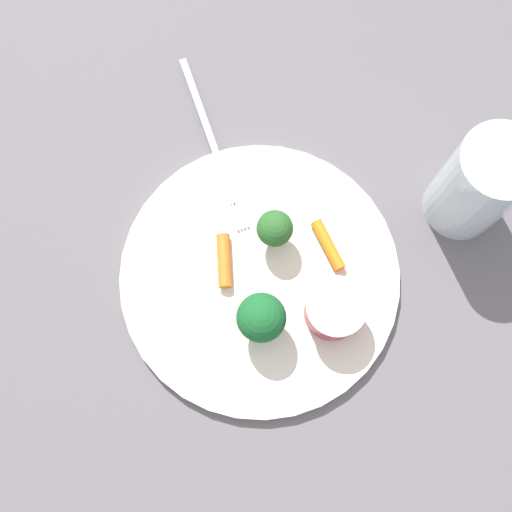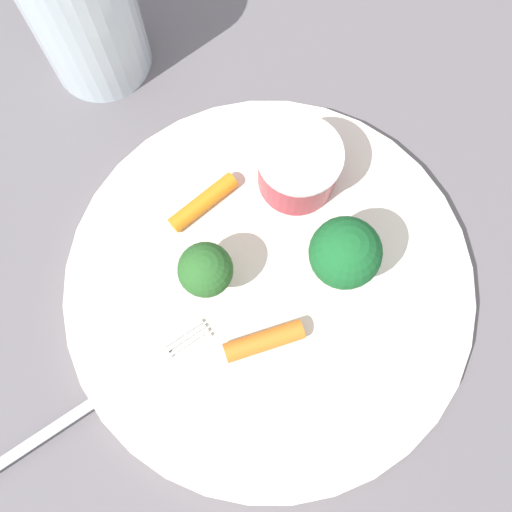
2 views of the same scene
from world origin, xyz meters
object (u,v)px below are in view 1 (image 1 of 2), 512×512
Objects in this scene: broccoli_floret_0 at (277,230)px; broccoli_floret_1 at (261,318)px; sauce_cup at (334,310)px; carrot_stick_1 at (328,245)px; plate at (260,276)px; drinking_glass at (478,185)px; carrot_stick_0 at (223,264)px; fork at (213,145)px.

broccoli_floret_1 reaches higher than broccoli_floret_0.
sauce_cup reaches higher than carrot_stick_1.
sauce_cup is (0.01, 0.08, 0.03)m from plate.
sauce_cup is at bearing -29.58° from drinking_glass.
fork is (-0.11, -0.05, -0.00)m from carrot_stick_0.
broccoli_floret_1 is at bearing -20.31° from carrot_stick_1.
carrot_stick_0 is at bearing -58.83° from carrot_stick_1.
broccoli_floret_1 is at bearing 35.27° from fork.
broccoli_floret_1 is at bearing 21.80° from plate.
broccoli_floret_1 is (0.04, 0.02, 0.04)m from plate.
sauce_cup is 0.35× the size of fork.
drinking_glass is at bearing 141.66° from broccoli_floret_1.
drinking_glass reaches higher than carrot_stick_1.
carrot_stick_0 is at bearing -93.66° from sauce_cup.
broccoli_floret_1 is 1.18× the size of carrot_stick_0.
plate is 0.07m from carrot_stick_1.
carrot_stick_0 is (-0.01, -0.11, -0.02)m from sauce_cup.
broccoli_floret_1 is at bearing 53.51° from carrot_stick_0.
drinking_glass is at bearing 130.67° from plate.
fork is 0.26m from drinking_glass.
drinking_glass is (-0.15, 0.08, 0.03)m from sauce_cup.
carrot_stick_1 is 0.33× the size of fork.
carrot_stick_0 reaches higher than fork.
plate is 5.26× the size of carrot_stick_0.
broccoli_floret_0 is at bearing -124.29° from sauce_cup.
plate is 4.89× the size of sauce_cup.
broccoli_floret_1 reaches higher than plate.
broccoli_floret_0 is 0.41× the size of drinking_glass.
fork is (-0.11, -0.09, 0.01)m from plate.
drinking_glass is (-0.09, 0.11, 0.04)m from carrot_stick_1.
carrot_stick_0 is at bearing -84.01° from plate.
sauce_cup is 0.07m from carrot_stick_1.
carrot_stick_1 is at bearing 101.12° from broccoli_floret_0.
drinking_glass is (-0.18, 0.14, 0.01)m from broccoli_floret_1.
carrot_stick_0 reaches higher than carrot_stick_1.
plate is 5.50× the size of broccoli_floret_0.
broccoli_floret_0 is at bearing -78.88° from carrot_stick_1.
drinking_glass reaches higher than sauce_cup.
carrot_stick_0 is (0.04, -0.04, -0.02)m from broccoli_floret_0.
broccoli_floret_0 is (-0.05, -0.07, 0.01)m from sauce_cup.
broccoli_floret_1 is 0.10m from carrot_stick_1.
carrot_stick_1 is (-0.05, 0.05, 0.01)m from plate.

